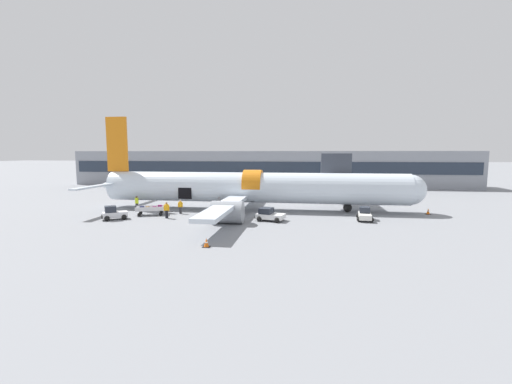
{
  "coord_description": "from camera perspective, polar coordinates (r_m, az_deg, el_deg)",
  "views": [
    {
      "loc": [
        8.51,
        -35.35,
        7.22
      ],
      "look_at": [
        2.72,
        4.59,
        2.56
      ],
      "focal_mm": 24.0,
      "sensor_mm": 36.0,
      "label": 1
    }
  ],
  "objects": [
    {
      "name": "safety_cone_nose",
      "position": [
        45.04,
        26.76,
        -2.93
      ],
      "size": [
        0.55,
        0.55,
        0.7
      ],
      "color": "black",
      "rests_on": "ground_plane"
    },
    {
      "name": "baggage_cart_loading",
      "position": [
        41.62,
        -17.04,
        -2.89
      ],
      "size": [
        4.25,
        2.53,
        1.12
      ],
      "color": "silver",
      "rests_on": "ground_plane"
    },
    {
      "name": "ground_crew_loader_b",
      "position": [
        45.46,
        -19.25,
        -1.7
      ],
      "size": [
        0.62,
        0.55,
        1.83
      ],
      "color": "#2D2D33",
      "rests_on": "ground_plane"
    },
    {
      "name": "airplane",
      "position": [
        43.15,
        -1.15,
        0.67
      ],
      "size": [
        41.66,
        33.49,
        11.87
      ],
      "color": "silver",
      "rests_on": "ground_plane"
    },
    {
      "name": "jet_bridge_stub",
      "position": [
        49.01,
        12.77,
        4.22
      ],
      "size": [
        3.77,
        11.14,
        7.12
      ],
      "color": "#4C4C51",
      "rests_on": "ground_plane"
    },
    {
      "name": "ground_crew_driver",
      "position": [
        39.05,
        -14.68,
        -2.87
      ],
      "size": [
        0.63,
        0.51,
        1.81
      ],
      "color": "black",
      "rests_on": "ground_plane"
    },
    {
      "name": "baggage_tug_mid",
      "position": [
        40.16,
        -22.61,
        -3.37
      ],
      "size": [
        2.8,
        2.48,
        1.51
      ],
      "color": "silver",
      "rests_on": "ground_plane"
    },
    {
      "name": "ground_crew_loader_a",
      "position": [
        41.55,
        -12.49,
        -2.36
      ],
      "size": [
        0.58,
        0.44,
        1.66
      ],
      "color": "#2D2D33",
      "rests_on": "ground_plane"
    },
    {
      "name": "baggage_tug_rear",
      "position": [
        36.52,
        2.23,
        -3.86
      ],
      "size": [
        3.29,
        2.6,
        1.36
      ],
      "color": "white",
      "rests_on": "ground_plane"
    },
    {
      "name": "safety_cone_engine_left",
      "position": [
        26.8,
        -8.27,
        -8.39
      ],
      "size": [
        0.57,
        0.57,
        0.69
      ],
      "color": "black",
      "rests_on": "ground_plane"
    },
    {
      "name": "baggage_tug_lead",
      "position": [
        38.58,
        17.67,
        -3.61
      ],
      "size": [
        1.95,
        3.16,
        1.38
      ],
      "color": "silver",
      "rests_on": "ground_plane"
    },
    {
      "name": "ground_plane",
      "position": [
        37.07,
        -5.21,
        -4.67
      ],
      "size": [
        500.0,
        500.0,
        0.0
      ],
      "primitive_type": "plane",
      "color": "gray"
    },
    {
      "name": "terminal_strip",
      "position": [
        76.15,
        1.82,
        3.98
      ],
      "size": [
        85.94,
        9.79,
        7.53
      ],
      "color": "gray",
      "rests_on": "ground_plane"
    }
  ]
}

